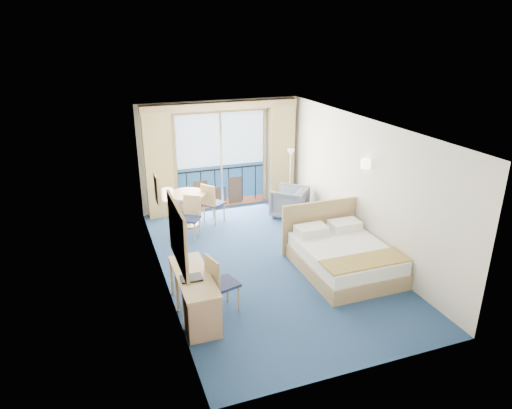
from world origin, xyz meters
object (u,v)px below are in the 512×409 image
armchair (289,202)px  round_table (187,201)px  table_chair_a (211,201)px  table_chair_b (191,214)px  floor_lamp (290,163)px  desk (200,306)px  nightstand (338,229)px  desk_chair (219,281)px  bed (343,256)px

armchair → round_table: 2.45m
table_chair_a → table_chair_b: (-0.61, -0.56, -0.02)m
armchair → floor_lamp: size_ratio=0.54×
round_table → table_chair_a: size_ratio=0.90×
desk → table_chair_a: (1.20, 3.91, 0.15)m
table_chair_a → table_chair_b: table_chair_a is taller
nightstand → desk_chair: (-3.12, -1.70, 0.29)m
armchair → round_table: bearing=-53.5°
floor_lamp → round_table: 2.82m
armchair → bed: bearing=40.3°
table_chair_b → desk_chair: bearing=-60.7°
nightstand → round_table: size_ratio=0.61×
armchair → desk: armchair is taller
nightstand → floor_lamp: (-0.11, 2.31, 0.86)m
desk_chair → round_table: size_ratio=1.14×
nightstand → table_chair_b: bearing=156.2°
desk_chair → floor_lamp: bearing=-52.0°
desk → table_chair_b: 3.40m
armchair → table_chair_b: (-2.49, -0.33, 0.15)m
table_chair_a → table_chair_b: size_ratio=1.05×
armchair → desk: 4.80m
round_table → table_chair_b: (-0.06, -0.62, -0.08)m
bed → floor_lamp: floor_lamp is taller
table_chair_b → floor_lamp: bearing=53.3°
bed → armchair: bearing=87.0°
desk_chair → round_table: (0.26, 3.60, 0.04)m
armchair → desk: bearing=3.3°
bed → armchair: bed is taller
bed → table_chair_b: 3.42m
table_chair_b → round_table: bearing=117.5°
nightstand → round_table: (-2.85, 1.90, 0.33)m
round_table → floor_lamp: bearing=8.5°
bed → nightstand: (0.57, 1.19, -0.03)m
desk_chair → table_chair_b: desk_chair is taller
bed → desk: (-2.94, -0.87, 0.10)m
round_table → nightstand: bearing=-33.7°
floor_lamp → table_chair_b: 3.05m
armchair → table_chair_a: (-1.88, 0.23, 0.18)m
desk_chair → bed: bearing=-93.9°
nightstand → table_chair_b: 3.19m
bed → desk_chair: (-2.54, -0.51, 0.26)m
table_chair_a → floor_lamp: bearing=-113.5°
bed → round_table: bearing=126.4°
round_table → bed: bearing=-53.6°
armchair → table_chair_b: size_ratio=0.87×
desk → armchair: bearing=50.0°
bed → desk_chair: size_ratio=2.03×
nightstand → table_chair_a: size_ratio=0.55×
nightstand → table_chair_a: table_chair_a is taller
armchair → round_table: size_ratio=0.92×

